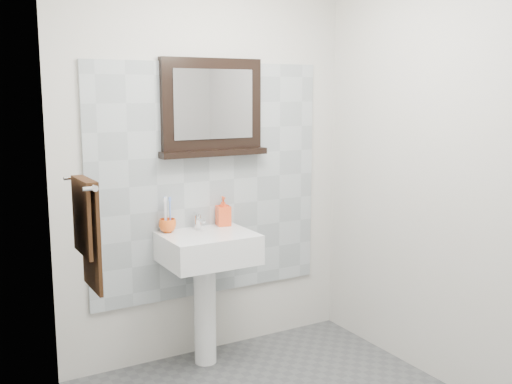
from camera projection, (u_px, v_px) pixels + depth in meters
back_wall at (208, 165)px, 3.86m from camera, size 2.00×0.01×2.50m
front_wall at (493, 235)px, 1.97m from camera, size 2.00×0.01×2.50m
left_wall at (100, 208)px, 2.43m from camera, size 0.01×2.20×2.50m
right_wall at (450, 175)px, 3.40m from camera, size 0.01×2.20×2.50m
splashback at (209, 181)px, 3.86m from camera, size 1.60×0.02×1.50m
pedestal_sink at (207, 262)px, 3.70m from camera, size 0.55×0.44×0.96m
toothbrush_cup at (168, 226)px, 3.69m from camera, size 0.12×0.12×0.08m
toothbrushes at (167, 213)px, 3.67m from camera, size 0.05×0.04×0.21m
soap_dispenser at (223, 211)px, 3.87m from camera, size 0.10×0.10×0.19m
framed_mirror at (212, 110)px, 3.77m from camera, size 0.72×0.11×0.61m
towel_bar at (84, 183)px, 2.85m from camera, size 0.07×0.40×0.03m
hand_towel at (87, 226)px, 2.89m from camera, size 0.06×0.30×0.55m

